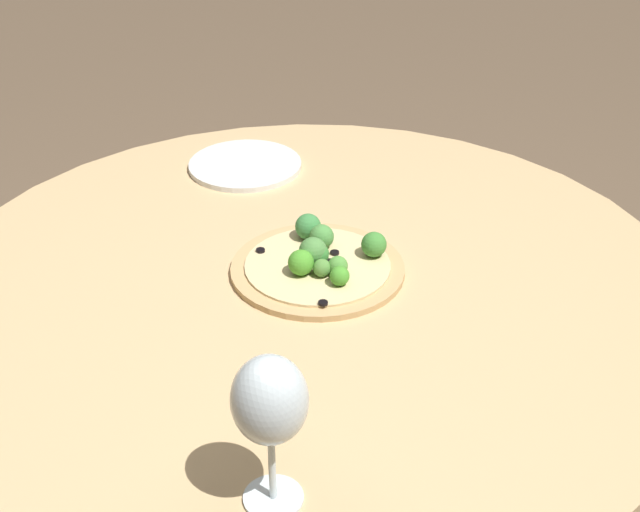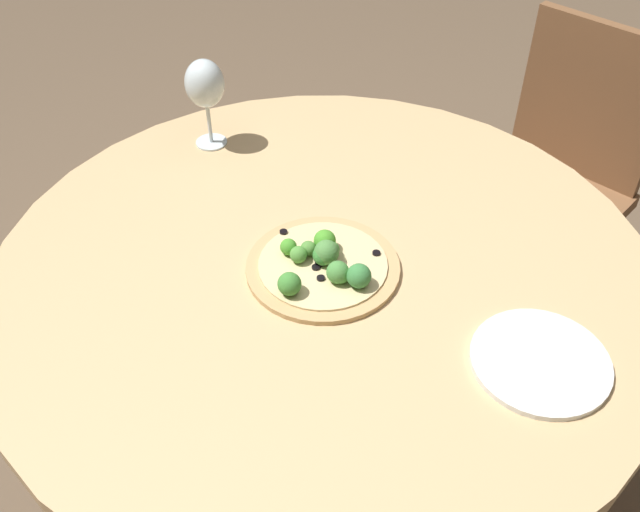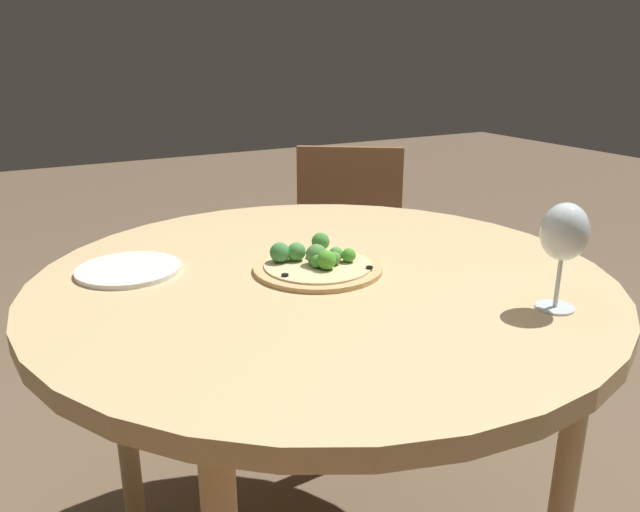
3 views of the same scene
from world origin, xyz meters
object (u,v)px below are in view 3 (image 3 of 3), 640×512
Objects in this scene: pizza at (317,262)px; plate_near at (129,269)px; wine_glass at (564,234)px; chair at (347,264)px.

pizza is 0.38m from plate_near.
plate_near is at bearing -41.76° from wine_glass.
chair is 1.07m from plate_near.
chair is 0.95m from pizza.
pizza is 1.39× the size of wine_glass.
wine_glass is 0.83m from plate_near.
chair is at bearing -102.45° from wine_glass.
pizza is 0.48m from wine_glass.
plate_near is at bearing -112.61° from chair.
pizza is at bearing 153.53° from plate_near.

